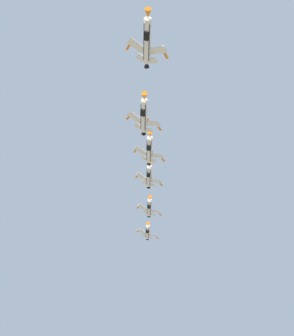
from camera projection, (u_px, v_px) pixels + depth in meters
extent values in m
cylinder|color=white|center=(147.00, 41.00, 89.14)|extent=(1.76, 12.01, 1.70)
cube|color=#383D47|center=(147.00, 43.00, 88.88)|extent=(1.55, 10.09, 0.82)
cone|color=orange|center=(148.00, 14.00, 83.22)|extent=(1.58, 2.41, 1.56)
cone|color=black|center=(147.00, 64.00, 94.72)|extent=(1.37, 1.61, 1.36)
ellipsoid|color=#192333|center=(148.00, 30.00, 87.30)|extent=(1.40, 3.21, 1.38)
cube|color=black|center=(146.00, 36.00, 86.91)|extent=(1.32, 2.21, 1.14)
cube|color=white|center=(158.00, 50.00, 90.10)|extent=(4.48, 3.60, 1.47)
cube|color=orange|center=(166.00, 56.00, 90.70)|extent=(1.29, 1.69, 0.40)
cube|color=white|center=(136.00, 45.00, 90.92)|extent=(4.48, 3.57, 1.47)
cube|color=orange|center=(128.00, 47.00, 92.17)|extent=(1.28, 1.69, 0.40)
cube|color=white|center=(153.00, 60.00, 93.12)|extent=(2.63, 2.39, 0.82)
cube|color=white|center=(141.00, 58.00, 93.59)|extent=(2.62, 2.37, 0.82)
cube|color=orange|center=(149.00, 53.00, 94.08)|extent=(1.00, 2.60, 2.54)
cylinder|color=white|center=(144.00, 116.00, 103.24)|extent=(1.76, 12.01, 1.70)
cube|color=#383D47|center=(143.00, 117.00, 103.00)|extent=(1.53, 10.09, 0.95)
cone|color=orange|center=(144.00, 97.00, 97.32)|extent=(1.58, 2.41, 1.56)
cone|color=black|center=(144.00, 132.00, 108.82)|extent=(1.37, 1.61, 1.36)
ellipsoid|color=#192333|center=(145.00, 107.00, 101.39)|extent=(1.47, 3.21, 1.45)
cube|color=black|center=(143.00, 112.00, 101.03)|extent=(1.36, 2.21, 1.21)
cube|color=white|center=(153.00, 123.00, 104.06)|extent=(4.36, 3.53, 1.88)
cube|color=orange|center=(160.00, 129.00, 104.54)|extent=(1.29, 1.69, 0.45)
cube|color=white|center=(135.00, 117.00, 105.17)|extent=(4.36, 3.51, 1.88)
cube|color=orange|center=(128.00, 118.00, 106.54)|extent=(1.28, 1.70, 0.45)
cube|color=white|center=(149.00, 130.00, 107.14)|extent=(2.57, 2.36, 1.03)
cube|color=white|center=(139.00, 126.00, 107.78)|extent=(2.56, 2.35, 1.03)
cube|color=orange|center=(146.00, 123.00, 108.15)|extent=(1.25, 2.61, 2.46)
cylinder|color=white|center=(149.00, 150.00, 118.15)|extent=(1.76, 12.01, 1.70)
cube|color=#383D47|center=(149.00, 151.00, 117.91)|extent=(1.54, 10.09, 0.89)
cone|color=orange|center=(150.00, 135.00, 112.24)|extent=(1.58, 2.41, 1.56)
cone|color=black|center=(149.00, 162.00, 123.74)|extent=(1.37, 1.61, 1.36)
ellipsoid|color=#192333|center=(150.00, 143.00, 116.31)|extent=(1.44, 3.21, 1.42)
cube|color=black|center=(149.00, 147.00, 115.94)|extent=(1.34, 2.21, 1.18)
cube|color=white|center=(157.00, 156.00, 119.04)|extent=(4.42, 3.56, 1.69)
cube|color=orange|center=(163.00, 160.00, 119.57)|extent=(1.29, 1.69, 0.42)
cube|color=white|center=(141.00, 151.00, 120.02)|extent=(4.42, 3.54, 1.69)
cube|color=orange|center=(135.00, 151.00, 121.33)|extent=(1.28, 1.70, 0.42)
cube|color=white|center=(154.00, 161.00, 122.09)|extent=(2.60, 2.37, 0.94)
cube|color=white|center=(145.00, 158.00, 122.66)|extent=(2.59, 2.36, 0.94)
cube|color=orange|center=(151.00, 155.00, 123.08)|extent=(1.13, 2.61, 2.50)
cylinder|color=white|center=(149.00, 176.00, 136.47)|extent=(1.76, 12.01, 1.70)
cube|color=#383D47|center=(149.00, 177.00, 136.22)|extent=(1.54, 10.09, 0.88)
cone|color=orange|center=(150.00, 165.00, 130.55)|extent=(1.58, 2.41, 1.56)
cone|color=black|center=(149.00, 186.00, 142.05)|extent=(1.37, 1.61, 1.36)
ellipsoid|color=#192333|center=(150.00, 171.00, 134.62)|extent=(1.43, 3.21, 1.42)
cube|color=black|center=(148.00, 175.00, 134.25)|extent=(1.34, 2.21, 1.17)
cube|color=white|center=(156.00, 181.00, 137.37)|extent=(4.43, 3.57, 1.66)
cube|color=orange|center=(161.00, 185.00, 137.91)|extent=(1.29, 1.69, 0.42)
cube|color=white|center=(142.00, 177.00, 138.32)|extent=(4.43, 3.54, 1.66)
cube|color=orange|center=(137.00, 177.00, 139.62)|extent=(1.28, 1.70, 0.42)
cube|color=white|center=(153.00, 185.00, 140.41)|extent=(2.60, 2.38, 0.92)
cube|color=white|center=(145.00, 182.00, 140.97)|extent=(2.60, 2.36, 0.92)
cube|color=orange|center=(150.00, 179.00, 141.40)|extent=(1.11, 2.61, 2.51)
cylinder|color=white|center=(149.00, 207.00, 152.46)|extent=(1.76, 12.01, 1.70)
cube|color=#383D47|center=(149.00, 208.00, 152.21)|extent=(1.55, 10.09, 0.87)
cone|color=orange|center=(150.00, 198.00, 146.55)|extent=(1.58, 2.41, 1.56)
cone|color=black|center=(149.00, 215.00, 158.05)|extent=(1.37, 1.61, 1.36)
ellipsoid|color=#192333|center=(150.00, 203.00, 150.62)|extent=(1.42, 3.21, 1.41)
cube|color=black|center=(149.00, 206.00, 150.25)|extent=(1.33, 2.21, 1.16)
cube|color=white|center=(155.00, 212.00, 153.38)|extent=(4.44, 3.58, 1.62)
cube|color=orange|center=(160.00, 215.00, 153.93)|extent=(1.29, 1.69, 0.42)
cube|color=white|center=(143.00, 208.00, 154.30)|extent=(4.44, 3.55, 1.62)
cube|color=orange|center=(138.00, 207.00, 155.59)|extent=(1.28, 1.70, 0.42)
cube|color=white|center=(153.00, 215.00, 156.41)|extent=(2.61, 2.38, 0.90)
cube|color=white|center=(146.00, 212.00, 156.95)|extent=(2.60, 2.36, 0.90)
cube|color=orange|center=(151.00, 209.00, 157.40)|extent=(1.09, 2.61, 2.51)
cylinder|color=white|center=(148.00, 232.00, 169.07)|extent=(1.76, 12.01, 1.70)
cube|color=#383D47|center=(147.00, 233.00, 168.83)|extent=(1.54, 10.09, 0.90)
cone|color=orange|center=(148.00, 225.00, 163.16)|extent=(1.58, 2.41, 1.56)
cone|color=black|center=(147.00, 238.00, 174.66)|extent=(1.37, 1.61, 1.36)
ellipsoid|color=#192333|center=(148.00, 228.00, 167.23)|extent=(1.44, 3.21, 1.42)
cube|color=black|center=(147.00, 231.00, 166.86)|extent=(1.34, 2.21, 1.18)
cube|color=white|center=(153.00, 236.00, 169.95)|extent=(4.41, 3.56, 1.71)
cube|color=orange|center=(157.00, 238.00, 170.48)|extent=(1.29, 1.69, 0.43)
cube|color=white|center=(142.00, 232.00, 170.94)|extent=(4.41, 3.54, 1.71)
cube|color=orange|center=(138.00, 231.00, 172.26)|extent=(1.28, 1.70, 0.43)
cube|color=white|center=(151.00, 238.00, 173.00)|extent=(2.60, 2.37, 0.95)
cube|color=white|center=(144.00, 235.00, 173.58)|extent=(2.59, 2.36, 0.95)
cube|color=orange|center=(149.00, 233.00, 174.00)|extent=(1.14, 2.61, 2.50)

